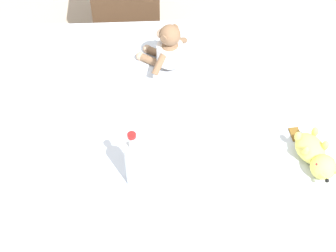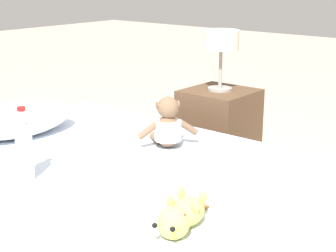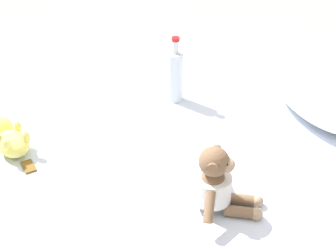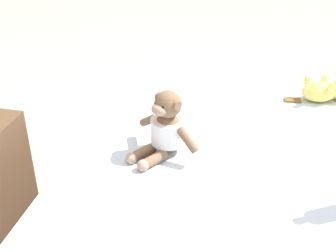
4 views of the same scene
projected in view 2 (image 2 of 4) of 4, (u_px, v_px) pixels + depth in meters
bed at (99, 219)px, 2.20m from camera, size 1.54×1.87×0.41m
pillow at (20, 119)px, 2.58m from camera, size 0.56×0.32×0.16m
plush_monkey at (167, 126)px, 2.41m from camera, size 0.26×0.25×0.24m
plush_yellow_creature at (181, 215)px, 1.65m from camera, size 0.32×0.16×0.10m
glass_bottle at (24, 151)px, 2.02m from camera, size 0.06×0.06×0.29m
nightstand at (219, 134)px, 3.13m from camera, size 0.37×0.37×0.52m
bedside_lamp at (221, 43)px, 2.98m from camera, size 0.20×0.20×0.34m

